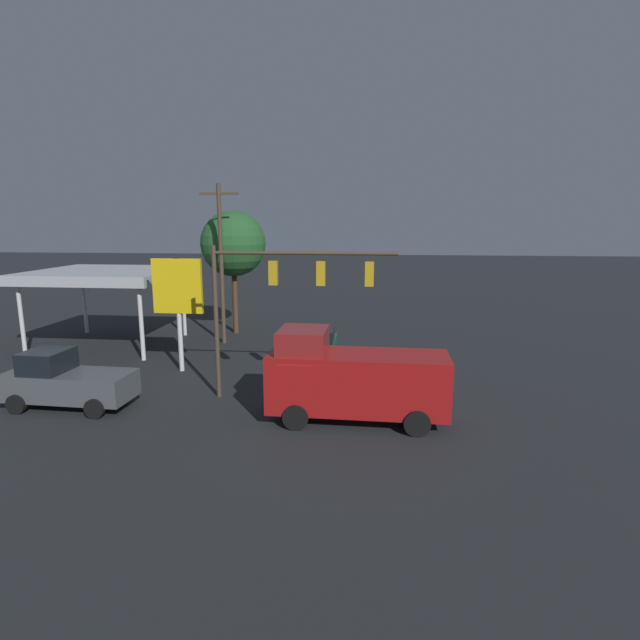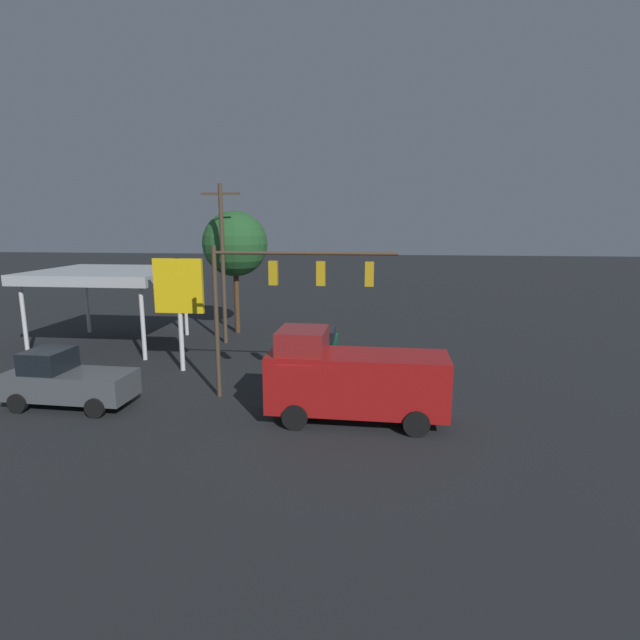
% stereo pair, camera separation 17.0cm
% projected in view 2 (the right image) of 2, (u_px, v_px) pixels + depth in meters
% --- Properties ---
extents(ground_plane, '(200.00, 200.00, 0.00)m').
position_uv_depth(ground_plane, '(314.00, 418.00, 19.60)').
color(ground_plane, black).
extents(traffic_signal_assembly, '(7.73, 0.43, 6.60)m').
position_uv_depth(traffic_signal_assembly, '(283.00, 286.00, 20.75)').
color(traffic_signal_assembly, '#473828').
rests_on(traffic_signal_assembly, ground).
extents(utility_pole, '(2.40, 0.26, 9.84)m').
position_uv_depth(utility_pole, '(223.00, 261.00, 30.76)').
color(utility_pole, '#473828').
rests_on(utility_pole, ground).
extents(gas_station_canopy, '(8.26, 7.52, 4.70)m').
position_uv_depth(gas_station_canopy, '(109.00, 276.00, 30.50)').
color(gas_station_canopy, '#B2B7BC').
rests_on(gas_station_canopy, ground).
extents(price_sign, '(2.52, 0.27, 5.78)m').
position_uv_depth(price_sign, '(179.00, 291.00, 25.07)').
color(price_sign, silver).
rests_on(price_sign, ground).
extents(delivery_truck, '(6.85, 2.68, 3.58)m').
position_uv_depth(delivery_truck, '(352.00, 379.00, 19.00)').
color(delivery_truck, maroon).
rests_on(delivery_truck, ground).
extents(sedan_waiting, '(2.12, 4.43, 1.93)m').
position_uv_depth(sedan_waiting, '(319.00, 346.00, 26.93)').
color(sedan_waiting, '#0C592D').
rests_on(sedan_waiting, ground).
extents(pickup_parked, '(5.27, 2.42, 2.40)m').
position_uv_depth(pickup_parked, '(67.00, 380.00, 20.65)').
color(pickup_parked, '#474C51').
rests_on(pickup_parked, ground).
extents(street_tree, '(4.37, 4.37, 8.30)m').
position_uv_depth(street_tree, '(235.00, 244.00, 33.52)').
color(street_tree, '#4C331E').
rests_on(street_tree, ground).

